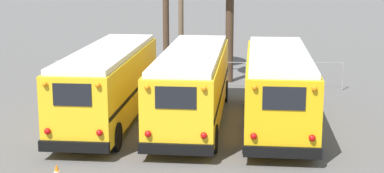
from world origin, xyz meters
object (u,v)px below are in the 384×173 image
school_bus_2 (278,87)px  utility_pole (181,7)px  school_bus_1 (192,84)px  traffic_cone (57,173)px  school_bus_0 (109,82)px

school_bus_2 → utility_pole: utility_pole is taller
school_bus_1 → traffic_cone: bearing=-119.2°
school_bus_2 → traffic_cone: size_ratio=17.84×
utility_pole → traffic_cone: size_ratio=14.46×
school_bus_0 → traffic_cone: (-0.37, -6.68, -1.39)m
school_bus_0 → traffic_cone: 6.83m
school_bus_1 → traffic_cone: 7.84m
traffic_cone → school_bus_2: bearing=40.8°
school_bus_0 → utility_pole: 8.88m
school_bus_1 → utility_pole: (-0.99, 8.14, 2.44)m
school_bus_0 → school_bus_1: (3.39, 0.06, -0.03)m
school_bus_2 → utility_pole: size_ratio=1.23×
school_bus_1 → school_bus_2: (3.40, -0.57, 0.03)m
school_bus_2 → utility_pole: 10.04m
school_bus_2 → traffic_cone: school_bus_2 is taller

